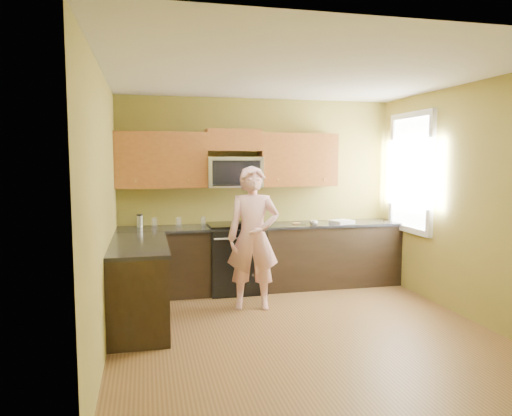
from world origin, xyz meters
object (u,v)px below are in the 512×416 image
object	(u,v)px
frying_pan	(242,226)
butter_tub	(255,226)
microwave	(234,187)
travel_mug	(140,227)
woman	(253,238)
stove	(236,257)

from	to	relation	value
frying_pan	butter_tub	distance (m)	0.26
microwave	travel_mug	size ratio (longest dim) A/B	4.35
woman	travel_mug	size ratio (longest dim) A/B	10.02
stove	travel_mug	world-z (taller)	travel_mug
butter_tub	frying_pan	bearing A→B (deg)	-146.07
stove	woman	size ratio (longest dim) A/B	0.54
stove	frying_pan	xyz separation A→B (m)	(0.04, -0.25, 0.47)
stove	microwave	size ratio (longest dim) A/B	1.25
frying_pan	travel_mug	xyz separation A→B (m)	(-1.33, 0.43, -0.03)
frying_pan	travel_mug	distance (m)	1.39
woman	travel_mug	distance (m)	1.67
frying_pan	travel_mug	world-z (taller)	travel_mug
stove	frying_pan	bearing A→B (deg)	-81.94
stove	microwave	xyz separation A→B (m)	(0.00, 0.12, 0.97)
butter_tub	stove	bearing A→B (deg)	156.45
microwave	frying_pan	bearing A→B (deg)	-84.58
stove	woman	bearing A→B (deg)	-85.12
butter_tub	microwave	bearing A→B (deg)	136.91
stove	butter_tub	size ratio (longest dim) A/B	7.28
frying_pan	butter_tub	xyz separation A→B (m)	(0.21, 0.14, -0.03)
stove	travel_mug	bearing A→B (deg)	172.38
stove	microwave	distance (m)	0.98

